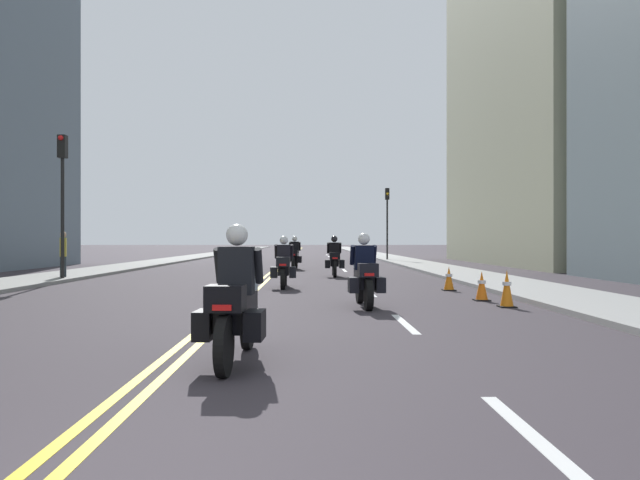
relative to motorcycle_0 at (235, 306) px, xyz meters
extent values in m
plane|color=#383238|center=(-0.79, 43.28, -0.67)|extent=(264.00, 264.00, 0.00)
cube|color=gray|center=(-8.76, 43.28, -0.61)|extent=(2.70, 144.00, 0.12)
cube|color=#999996|center=(7.18, 43.28, -0.61)|extent=(2.70, 144.00, 0.12)
cube|color=yellow|center=(-0.91, 43.28, -0.67)|extent=(0.12, 132.00, 0.01)
cube|color=yellow|center=(-0.67, 43.28, -0.67)|extent=(0.12, 132.00, 0.01)
cube|color=silver|center=(2.52, -2.72, -0.67)|extent=(0.14, 2.40, 0.01)
cube|color=silver|center=(2.52, 3.28, -0.67)|extent=(0.14, 2.40, 0.01)
cube|color=silver|center=(2.52, 9.28, -0.67)|extent=(0.14, 2.40, 0.01)
cube|color=silver|center=(2.52, 15.28, -0.67)|extent=(0.14, 2.40, 0.01)
cube|color=silver|center=(2.52, 21.28, -0.67)|extent=(0.14, 2.40, 0.01)
cube|color=silver|center=(2.52, 27.28, -0.67)|extent=(0.14, 2.40, 0.01)
cube|color=silver|center=(2.52, 33.28, -0.67)|extent=(0.14, 2.40, 0.01)
cube|color=silver|center=(2.52, 39.28, -0.67)|extent=(0.14, 2.40, 0.01)
cube|color=silver|center=(2.52, 45.28, -0.67)|extent=(0.14, 2.40, 0.01)
cube|color=silver|center=(2.52, 51.28, -0.67)|extent=(0.14, 2.40, 0.01)
cube|color=#ABAD8D|center=(16.47, 28.88, 14.75)|extent=(9.87, 20.25, 30.85)
cylinder|color=black|center=(0.05, 0.93, -0.34)|extent=(0.14, 0.66, 0.65)
cylinder|color=black|center=(-0.03, -0.67, -0.34)|extent=(0.14, 0.66, 0.65)
cube|color=silver|center=(0.05, 0.93, 0.00)|extent=(0.16, 0.33, 0.04)
cube|color=black|center=(0.01, 0.13, -0.06)|extent=(0.38, 1.23, 0.40)
cube|color=black|center=(-0.03, -0.59, 0.16)|extent=(0.42, 0.38, 0.28)
cube|color=red|center=(-0.04, -0.78, 0.08)|extent=(0.20, 0.04, 0.06)
cube|color=black|center=(-0.30, -0.34, -0.16)|extent=(0.22, 0.45, 0.32)
cube|color=black|center=(0.26, -0.37, -0.16)|extent=(0.22, 0.45, 0.32)
cube|color=#B2C1CC|center=(0.03, 0.64, 0.32)|extent=(0.37, 0.14, 0.36)
cube|color=black|center=(0.00, 0.08, 0.42)|extent=(0.41, 0.28, 0.56)
cylinder|color=black|center=(-0.23, 0.24, 0.47)|extent=(0.11, 0.29, 0.45)
cylinder|color=black|center=(0.25, 0.21, 0.47)|extent=(0.11, 0.29, 0.45)
sphere|color=white|center=(0.01, 0.11, 0.84)|extent=(0.26, 0.26, 0.26)
cylinder|color=black|center=(2.02, 6.66, -0.34)|extent=(0.16, 0.66, 0.66)
cylinder|color=black|center=(2.08, 5.18, -0.34)|extent=(0.16, 0.66, 0.66)
cube|color=silver|center=(2.02, 6.66, 0.01)|extent=(0.15, 0.33, 0.04)
cube|color=black|center=(2.05, 5.92, -0.06)|extent=(0.36, 1.14, 0.40)
cube|color=black|center=(2.07, 5.25, 0.16)|extent=(0.41, 0.38, 0.28)
cube|color=red|center=(2.08, 5.06, 0.08)|extent=(0.20, 0.04, 0.06)
cube|color=black|center=(1.78, 5.47, -0.16)|extent=(0.22, 0.45, 0.32)
cube|color=black|center=(2.34, 5.49, -0.16)|extent=(0.22, 0.45, 0.32)
cube|color=#B2C1CC|center=(2.03, 6.40, 0.32)|extent=(0.36, 0.14, 0.36)
cube|color=black|center=(2.05, 5.87, 0.40)|extent=(0.41, 0.28, 0.53)
cylinder|color=black|center=(1.80, 6.01, 0.45)|extent=(0.11, 0.28, 0.45)
cylinder|color=black|center=(2.28, 6.03, 0.45)|extent=(0.11, 0.28, 0.45)
sphere|color=white|center=(2.05, 5.90, 0.80)|extent=(0.26, 0.26, 0.26)
cylinder|color=black|center=(0.06, 11.92, -0.36)|extent=(0.14, 0.63, 0.63)
cylinder|color=black|center=(0.08, 10.35, -0.36)|extent=(0.14, 0.63, 0.63)
cube|color=silver|center=(0.06, 11.92, -0.03)|extent=(0.14, 0.32, 0.04)
cube|color=black|center=(0.07, 11.13, -0.08)|extent=(0.33, 1.20, 0.40)
cube|color=black|center=(0.08, 10.43, 0.14)|extent=(0.40, 0.36, 0.28)
cube|color=red|center=(0.08, 10.24, 0.06)|extent=(0.20, 0.03, 0.06)
cube|color=black|center=(-0.20, 10.66, -0.18)|extent=(0.20, 0.44, 0.32)
cube|color=black|center=(0.36, 10.67, -0.18)|extent=(0.20, 0.44, 0.32)
cube|color=#B2C1CC|center=(0.07, 11.64, 0.30)|extent=(0.36, 0.13, 0.36)
cube|color=black|center=(0.07, 11.08, 0.38)|extent=(0.40, 0.26, 0.52)
cylinder|color=black|center=(-0.17, 11.23, 0.43)|extent=(0.10, 0.28, 0.45)
cylinder|color=black|center=(0.31, 11.24, 0.43)|extent=(0.10, 0.28, 0.45)
sphere|color=white|center=(0.07, 11.11, 0.78)|extent=(0.26, 0.26, 0.26)
cylinder|color=black|center=(1.84, 17.40, -0.33)|extent=(0.12, 0.67, 0.67)
cylinder|color=black|center=(1.84, 15.94, -0.33)|extent=(0.12, 0.67, 0.67)
cube|color=silver|center=(1.84, 17.40, 0.02)|extent=(0.14, 0.32, 0.04)
cube|color=black|center=(1.84, 16.67, -0.05)|extent=(0.33, 1.11, 0.40)
cube|color=black|center=(1.84, 16.01, 0.17)|extent=(0.40, 0.36, 0.28)
cube|color=red|center=(1.83, 15.82, 0.09)|extent=(0.20, 0.03, 0.06)
cube|color=black|center=(1.56, 16.23, -0.15)|extent=(0.20, 0.44, 0.32)
cube|color=black|center=(2.12, 16.23, -0.15)|extent=(0.20, 0.44, 0.32)
cube|color=#B2C1CC|center=(1.84, 17.13, 0.33)|extent=(0.36, 0.12, 0.36)
cube|color=black|center=(1.84, 16.62, 0.42)|extent=(0.40, 0.26, 0.54)
cylinder|color=black|center=(1.60, 16.77, 0.47)|extent=(0.10, 0.28, 0.45)
cylinder|color=black|center=(2.08, 16.77, 0.47)|extent=(0.10, 0.28, 0.45)
sphere|color=black|center=(1.84, 16.65, 0.83)|extent=(0.26, 0.26, 0.26)
cylinder|color=black|center=(0.15, 23.19, -0.34)|extent=(0.18, 0.66, 0.66)
cylinder|color=black|center=(0.06, 21.63, -0.34)|extent=(0.18, 0.66, 0.66)
cube|color=silver|center=(0.15, 23.19, 0.00)|extent=(0.16, 0.33, 0.04)
cube|color=black|center=(0.11, 22.41, -0.06)|extent=(0.39, 1.21, 0.40)
cube|color=black|center=(0.06, 21.70, 0.16)|extent=(0.42, 0.38, 0.28)
cube|color=red|center=(0.05, 21.51, 0.08)|extent=(0.20, 0.04, 0.06)
cube|color=black|center=(-0.20, 21.95, -0.16)|extent=(0.23, 0.45, 0.32)
cube|color=black|center=(0.36, 21.92, -0.16)|extent=(0.23, 0.45, 0.32)
cube|color=#B2C1CC|center=(0.14, 22.91, 0.32)|extent=(0.37, 0.14, 0.36)
cube|color=black|center=(0.10, 22.36, 0.42)|extent=(0.41, 0.28, 0.58)
cylinder|color=black|center=(-0.13, 22.52, 0.47)|extent=(0.12, 0.29, 0.45)
cylinder|color=black|center=(0.35, 22.49, 0.47)|extent=(0.12, 0.29, 0.45)
sphere|color=white|center=(0.11, 22.39, 0.85)|extent=(0.26, 0.26, 0.26)
cube|color=black|center=(4.87, 9.99, -0.66)|extent=(0.36, 0.36, 0.03)
cone|color=orange|center=(4.87, 9.99, -0.31)|extent=(0.29, 0.29, 0.66)
cylinder|color=white|center=(4.87, 9.99, -0.23)|extent=(0.20, 0.20, 0.08)
cube|color=black|center=(5.12, 5.75, -0.66)|extent=(0.35, 0.35, 0.03)
cone|color=orange|center=(5.12, 5.75, -0.25)|extent=(0.28, 0.28, 0.78)
cylinder|color=white|center=(5.12, 5.75, -0.16)|extent=(0.19, 0.19, 0.08)
cube|color=black|center=(4.98, 7.14, -0.66)|extent=(0.36, 0.36, 0.03)
cone|color=orange|center=(4.98, 7.14, -0.30)|extent=(0.29, 0.29, 0.68)
cylinder|color=white|center=(4.98, 7.14, -0.22)|extent=(0.19, 0.19, 0.08)
cylinder|color=black|center=(-7.81, 13.92, 1.52)|extent=(0.12, 0.12, 4.38)
cube|color=black|center=(-7.81, 13.92, 4.06)|extent=(0.28, 0.28, 0.80)
sphere|color=red|center=(-7.81, 13.77, 4.34)|extent=(0.18, 0.18, 0.18)
cylinder|color=black|center=(6.23, 33.99, 1.49)|extent=(0.12, 0.12, 4.32)
cube|color=black|center=(6.23, 33.99, 3.99)|extent=(0.28, 0.28, 0.80)
sphere|color=yellow|center=(6.23, 33.84, 3.99)|extent=(0.18, 0.18, 0.18)
cube|color=#242D34|center=(-8.06, 14.58, -0.24)|extent=(0.28, 0.33, 0.86)
cube|color=#A39532|center=(-8.06, 14.58, 0.53)|extent=(0.32, 0.41, 0.68)
sphere|color=tan|center=(-8.06, 14.58, 0.99)|extent=(0.22, 0.22, 0.22)
cube|color=#3849BE|center=(-8.13, 14.78, 0.29)|extent=(0.15, 0.18, 0.24)
camera|label=1|loc=(0.88, -6.93, 0.78)|focal=33.21mm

